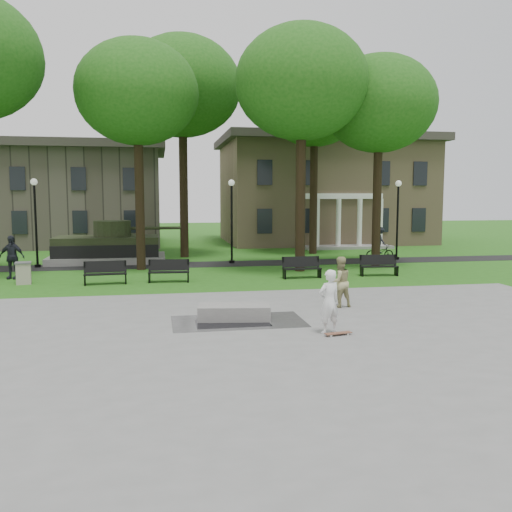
{
  "coord_description": "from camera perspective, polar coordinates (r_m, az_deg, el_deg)",
  "views": [
    {
      "loc": [
        -3.53,
        -18.08,
        3.81
      ],
      "look_at": [
        0.29,
        3.28,
        1.4
      ],
      "focal_mm": 38.0,
      "sensor_mm": 36.0,
      "label": 1
    }
  ],
  "objects": [
    {
      "name": "lamp_mid",
      "position": [
        30.66,
        -2.59,
        4.43
      ],
      "size": [
        0.36,
        0.36,
        4.73
      ],
      "color": "black",
      "rests_on": "ground"
    },
    {
      "name": "friend_watching",
      "position": [
        18.73,
        8.79,
        -2.71
      ],
      "size": [
        0.95,
        0.8,
        1.74
      ],
      "primitive_type": "imported",
      "rotation": [
        0.0,
        0.0,
        3.32
      ],
      "color": "tan",
      "rests_on": "plaza"
    },
    {
      "name": "park_bench_2",
      "position": [
        25.31,
        4.81,
        -1.15
      ],
      "size": [
        1.81,
        0.57,
        1.0
      ],
      "rotation": [
        0.0,
        0.0,
        0.03
      ],
      "color": "black",
      "rests_on": "ground"
    },
    {
      "name": "cyclist",
      "position": [
        33.15,
        12.91,
        0.99
      ],
      "size": [
        1.79,
        1.03,
        1.99
      ],
      "rotation": [
        0.0,
        0.0,
        1.63
      ],
      "color": "black",
      "rests_on": "ground"
    },
    {
      "name": "tree_5",
      "position": [
        36.48,
        6.19,
        15.54
      ],
      "size": [
        6.4,
        6.4,
        12.44
      ],
      "color": "black",
      "rests_on": "ground"
    },
    {
      "name": "tree_1",
      "position": [
        29.06,
        -12.4,
        16.39
      ],
      "size": [
        6.2,
        6.2,
        11.63
      ],
      "color": "black",
      "rests_on": "ground"
    },
    {
      "name": "footpath",
      "position": [
        30.52,
        -3.42,
        -0.84
      ],
      "size": [
        44.0,
        2.6,
        0.01
      ],
      "primitive_type": "cube",
      "color": "black",
      "rests_on": "ground"
    },
    {
      "name": "tank_monument",
      "position": [
        32.35,
        -15.29,
        0.87
      ],
      "size": [
        7.45,
        3.4,
        2.4
      ],
      "color": "gray",
      "rests_on": "ground"
    },
    {
      "name": "skateboarder",
      "position": [
        15.11,
        7.7,
        -4.77
      ],
      "size": [
        0.75,
        0.6,
        1.78
      ],
      "primitive_type": "imported",
      "rotation": [
        0.0,
        0.0,
        3.44
      ],
      "color": "white",
      "rests_on": "plaza"
    },
    {
      "name": "ground",
      "position": [
        18.81,
        0.9,
        -5.35
      ],
      "size": [
        120.0,
        120.0,
        0.0
      ],
      "primitive_type": "plane",
      "color": "#225714",
      "rests_on": "ground"
    },
    {
      "name": "park_bench_1",
      "position": [
        24.37,
        -9.17,
        -1.5
      ],
      "size": [
        1.83,
        0.65,
        1.0
      ],
      "rotation": [
        0.0,
        0.0,
        -0.07
      ],
      "color": "black",
      "rests_on": "ground"
    },
    {
      "name": "trash_bin",
      "position": [
        25.59,
        -23.27,
        -1.65
      ],
      "size": [
        0.77,
        0.77,
        0.96
      ],
      "rotation": [
        0.0,
        0.0,
        0.18
      ],
      "color": "#9E9482",
      "rests_on": "ground"
    },
    {
      "name": "tree_3",
      "position": [
        30.28,
        12.85,
        15.28
      ],
      "size": [
        6.0,
        6.0,
        11.19
      ],
      "color": "black",
      "rests_on": "ground"
    },
    {
      "name": "plaza",
      "position": [
        14.07,
        4.85,
        -9.35
      ],
      "size": [
        22.0,
        16.0,
        0.02
      ],
      "primitive_type": "cube",
      "color": "gray",
      "rests_on": "ground"
    },
    {
      "name": "lamp_right",
      "position": [
        33.48,
        14.69,
        4.39
      ],
      "size": [
        0.36,
        0.36,
        4.73
      ],
      "color": "black",
      "rests_on": "ground"
    },
    {
      "name": "concrete_block",
      "position": [
        16.8,
        -2.32,
        -5.92
      ],
      "size": [
        2.32,
        1.29,
        0.45
      ],
      "primitive_type": "cube",
      "rotation": [
        0.0,
        0.0,
        -0.14
      ],
      "color": "gray",
      "rests_on": "plaza"
    },
    {
      "name": "tree_2",
      "position": [
        28.04,
        4.81,
        17.64
      ],
      "size": [
        6.6,
        6.6,
        12.16
      ],
      "color": "black",
      "rests_on": "ground"
    },
    {
      "name": "building_left",
      "position": [
        45.2,
        -19.75,
        5.7
      ],
      "size": [
        15.0,
        10.0,
        7.2
      ],
      "primitive_type": "cube",
      "color": "#4C443D",
      "rests_on": "ground"
    },
    {
      "name": "park_bench_0",
      "position": [
        24.36,
        -15.56,
        -1.65
      ],
      "size": [
        1.83,
        0.67,
        1.0
      ],
      "rotation": [
        0.0,
        0.0,
        0.08
      ],
      "color": "black",
      "rests_on": "ground"
    },
    {
      "name": "puddle",
      "position": [
        16.34,
        -2.47,
        -7.08
      ],
      "size": [
        2.2,
        1.2,
        0.0
      ],
      "primitive_type": "cube",
      "color": "black",
      "rests_on": "plaza"
    },
    {
      "name": "lamp_left",
      "position": [
        31.08,
        -22.2,
        3.99
      ],
      "size": [
        0.36,
        0.36,
        4.73
      ],
      "color": "black",
      "rests_on": "ground"
    },
    {
      "name": "building_right",
      "position": [
        46.11,
        6.98,
        6.95
      ],
      "size": [
        17.0,
        12.0,
        8.6
      ],
      "color": "#9E8460",
      "rests_on": "ground"
    },
    {
      "name": "park_bench_3",
      "position": [
        26.65,
        12.77,
        -0.91
      ],
      "size": [
        1.83,
        0.68,
        1.0
      ],
      "rotation": [
        0.0,
        0.0,
        -0.09
      ],
      "color": "black",
      "rests_on": "ground"
    },
    {
      "name": "skateboard",
      "position": [
        15.1,
        8.65,
        -8.13
      ],
      "size": [
        0.8,
        0.34,
        0.07
      ],
      "primitive_type": "cube",
      "rotation": [
        0.0,
        0.0,
        0.19
      ],
      "color": "brown",
      "rests_on": "plaza"
    },
    {
      "name": "tree_4",
      "position": [
        34.74,
        -7.78,
        17.2
      ],
      "size": [
        7.2,
        7.2,
        13.5
      ],
      "color": "black",
      "rests_on": "ground"
    },
    {
      "name": "pedestrian_walker",
      "position": [
        27.32,
        -24.33,
        -0.12
      ],
      "size": [
        1.26,
        0.74,
        2.01
      ],
      "primitive_type": "imported",
      "rotation": [
        0.0,
        0.0,
        -0.22
      ],
      "color": "#1F202A",
      "rests_on": "ground"
    }
  ]
}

